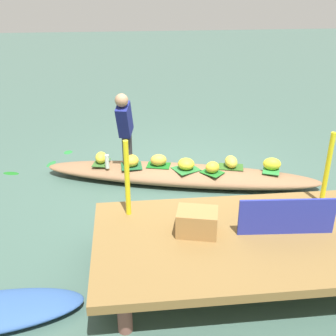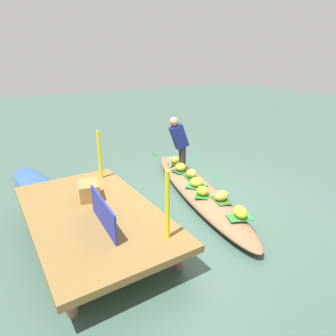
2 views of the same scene
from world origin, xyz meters
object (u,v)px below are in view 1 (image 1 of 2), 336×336
(banana_bunch_1, at_px, (159,160))
(water_bottle, at_px, (107,161))
(banana_bunch_2, at_px, (186,164))
(market_banner, at_px, (287,217))
(vendor_boat, at_px, (180,175))
(produce_crate, at_px, (197,222))
(banana_bunch_3, at_px, (231,162))
(banana_bunch_4, at_px, (272,164))
(vendor_person, at_px, (125,125))
(banana_bunch_0, at_px, (101,157))
(banana_bunch_5, at_px, (212,167))
(banana_bunch_6, at_px, (131,161))

(banana_bunch_1, height_order, water_bottle, water_bottle)
(banana_bunch_2, xyz_separation_m, market_banner, (-0.76, 2.22, 0.34))
(vendor_boat, distance_m, banana_bunch_2, 0.25)
(banana_bunch_2, xyz_separation_m, produce_crate, (0.20, 2.11, 0.27))
(banana_bunch_3, distance_m, banana_bunch_4, 0.64)
(banana_bunch_4, bearing_deg, water_bottle, -7.65)
(vendor_boat, xyz_separation_m, banana_bunch_3, (-0.81, 0.08, 0.23))
(vendor_person, distance_m, produce_crate, 2.46)
(banana_bunch_3, distance_m, market_banner, 2.25)
(banana_bunch_0, height_order, vendor_person, vendor_person)
(vendor_boat, height_order, banana_bunch_3, banana_bunch_3)
(banana_bunch_4, relative_size, vendor_person, 0.23)
(banana_bunch_2, xyz_separation_m, banana_bunch_4, (-1.35, 0.16, 0.01))
(banana_bunch_4, distance_m, market_banner, 2.17)
(banana_bunch_0, bearing_deg, produce_crate, 114.67)
(vendor_boat, height_order, banana_bunch_4, banana_bunch_4)
(banana_bunch_4, xyz_separation_m, vendor_person, (2.28, -0.37, 0.60))
(banana_bunch_5, xyz_separation_m, vendor_person, (1.33, -0.38, 0.60))
(vendor_boat, bearing_deg, banana_bunch_4, -175.27)
(banana_bunch_4, distance_m, produce_crate, 2.50)
(vendor_person, bearing_deg, banana_bunch_2, 167.27)
(banana_bunch_1, bearing_deg, banana_bunch_0, -13.02)
(banana_bunch_4, height_order, water_bottle, water_bottle)
(vendor_person, xyz_separation_m, water_bottle, (0.31, 0.03, -0.59))
(banana_bunch_4, distance_m, banana_bunch_5, 0.96)
(banana_bunch_0, relative_size, banana_bunch_2, 0.96)
(banana_bunch_5, bearing_deg, produce_crate, 73.14)
(banana_bunch_2, xyz_separation_m, banana_bunch_3, (-0.73, -0.00, 0.00))
(banana_bunch_6, bearing_deg, banana_bunch_1, 176.85)
(banana_bunch_5, relative_size, vendor_person, 0.18)
(vendor_person, bearing_deg, banana_bunch_0, -24.53)
(banana_bunch_0, relative_size, produce_crate, 0.58)
(vendor_boat, bearing_deg, vendor_person, 5.48)
(water_bottle, bearing_deg, banana_bunch_3, 174.62)
(banana_bunch_1, relative_size, market_banner, 0.25)
(banana_bunch_4, xyz_separation_m, banana_bunch_6, (2.21, -0.37, -0.00))
(banana_bunch_4, bearing_deg, banana_bunch_2, -6.86)
(banana_bunch_4, xyz_separation_m, produce_crate, (1.55, 1.95, 0.26))
(banana_bunch_1, bearing_deg, water_bottle, -0.03)
(vendor_person, bearing_deg, produce_crate, 107.67)
(banana_bunch_6, bearing_deg, banana_bunch_2, 166.31)
(banana_bunch_5, distance_m, water_bottle, 1.67)
(banana_bunch_3, height_order, market_banner, market_banner)
(vendor_boat, relative_size, banana_bunch_4, 15.97)
(vendor_boat, bearing_deg, banana_bunch_5, 166.70)
(banana_bunch_2, distance_m, banana_bunch_5, 0.42)
(vendor_boat, height_order, banana_bunch_2, banana_bunch_2)
(banana_bunch_1, distance_m, produce_crate, 2.32)
(banana_bunch_0, xyz_separation_m, water_bottle, (-0.11, 0.21, 0.02))
(vendor_boat, relative_size, banana_bunch_3, 15.82)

